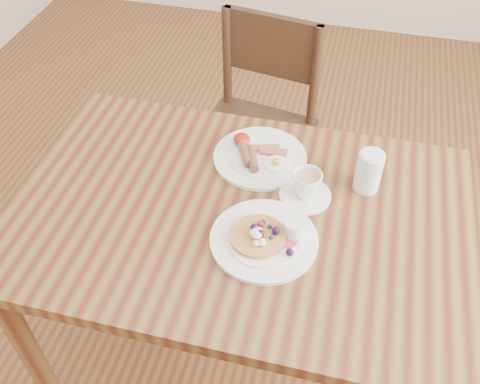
{
  "coord_description": "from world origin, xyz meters",
  "views": [
    {
      "loc": [
        0.23,
        -0.93,
        1.78
      ],
      "look_at": [
        0.0,
        0.0,
        0.82
      ],
      "focal_mm": 40.0,
      "sensor_mm": 36.0,
      "label": 1
    }
  ],
  "objects_px": {
    "pancake_plate": "(266,237)",
    "breakfast_plate": "(259,156)",
    "teacup_saucer": "(306,187)",
    "water_glass": "(369,171)",
    "dining_table": "(240,235)",
    "chair_far": "(256,124)"
  },
  "relations": [
    {
      "from": "chair_far",
      "to": "teacup_saucer",
      "type": "relative_size",
      "value": 6.29
    },
    {
      "from": "pancake_plate",
      "to": "chair_far",
      "type": "bearing_deg",
      "value": 104.11
    },
    {
      "from": "dining_table",
      "to": "water_glass",
      "type": "bearing_deg",
      "value": 28.45
    },
    {
      "from": "chair_far",
      "to": "breakfast_plate",
      "type": "xyz_separation_m",
      "value": [
        0.11,
        -0.48,
        0.27
      ]
    },
    {
      "from": "water_glass",
      "to": "dining_table",
      "type": "bearing_deg",
      "value": -151.55
    },
    {
      "from": "pancake_plate",
      "to": "water_glass",
      "type": "height_order",
      "value": "water_glass"
    },
    {
      "from": "dining_table",
      "to": "breakfast_plate",
      "type": "height_order",
      "value": "breakfast_plate"
    },
    {
      "from": "teacup_saucer",
      "to": "water_glass",
      "type": "height_order",
      "value": "water_glass"
    },
    {
      "from": "chair_far",
      "to": "pancake_plate",
      "type": "distance_m",
      "value": 0.85
    },
    {
      "from": "dining_table",
      "to": "chair_far",
      "type": "distance_m",
      "value": 0.72
    },
    {
      "from": "breakfast_plate",
      "to": "teacup_saucer",
      "type": "distance_m",
      "value": 0.2
    },
    {
      "from": "pancake_plate",
      "to": "breakfast_plate",
      "type": "height_order",
      "value": "pancake_plate"
    },
    {
      "from": "pancake_plate",
      "to": "teacup_saucer",
      "type": "height_order",
      "value": "teacup_saucer"
    },
    {
      "from": "teacup_saucer",
      "to": "breakfast_plate",
      "type": "bearing_deg",
      "value": 142.6
    },
    {
      "from": "dining_table",
      "to": "chair_far",
      "type": "relative_size",
      "value": 1.36
    },
    {
      "from": "chair_far",
      "to": "teacup_saucer",
      "type": "height_order",
      "value": "chair_far"
    },
    {
      "from": "teacup_saucer",
      "to": "water_glass",
      "type": "distance_m",
      "value": 0.17
    },
    {
      "from": "water_glass",
      "to": "pancake_plate",
      "type": "bearing_deg",
      "value": -131.64
    },
    {
      "from": "pancake_plate",
      "to": "teacup_saucer",
      "type": "distance_m",
      "value": 0.19
    },
    {
      "from": "dining_table",
      "to": "teacup_saucer",
      "type": "bearing_deg",
      "value": 30.69
    },
    {
      "from": "chair_far",
      "to": "water_glass",
      "type": "xyz_separation_m",
      "value": [
        0.42,
        -0.53,
        0.32
      ]
    },
    {
      "from": "dining_table",
      "to": "water_glass",
      "type": "relative_size",
      "value": 10.21
    }
  ]
}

